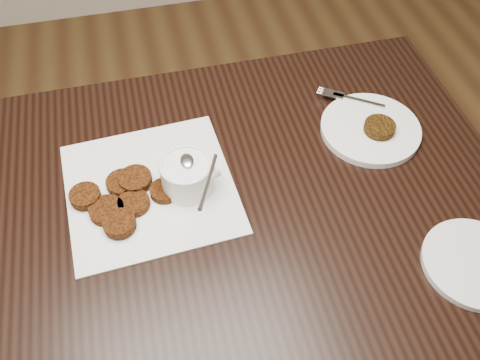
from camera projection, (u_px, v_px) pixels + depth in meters
name	position (u px, v px, depth m)	size (l,w,h in m)	color
table	(204.00, 295.00, 1.29)	(1.27, 0.82, 0.75)	black
napkin	(150.00, 188.00, 1.02)	(0.32, 0.32, 0.00)	white
sauce_ramekin	(185.00, 164.00, 0.97)	(0.13, 0.13, 0.14)	white
patty_cluster	(124.00, 194.00, 1.00)	(0.22, 0.22, 0.02)	#6B330E
plate_with_patty	(371.00, 126.00, 1.11)	(0.21, 0.21, 0.03)	white
plate_empty	(474.00, 263.00, 0.91)	(0.18, 0.18, 0.01)	silver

